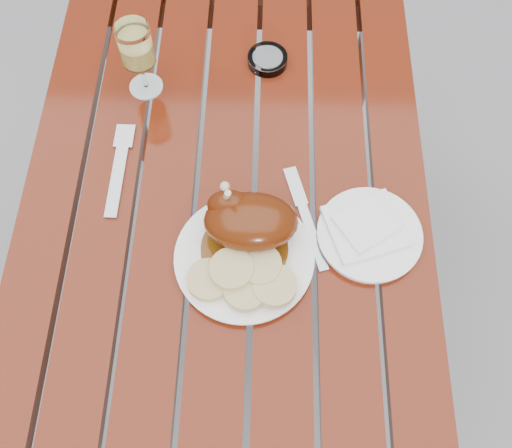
{
  "coord_description": "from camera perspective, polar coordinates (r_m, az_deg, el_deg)",
  "views": [
    {
      "loc": [
        0.08,
        -0.59,
        1.73
      ],
      "look_at": [
        0.06,
        -0.11,
        0.78
      ],
      "focal_mm": 40.0,
      "sensor_mm": 36.0,
      "label": 1
    }
  ],
  "objects": [
    {
      "name": "ashtray",
      "position": [
        1.32,
        1.16,
        16.12
      ],
      "size": [
        0.11,
        0.11,
        0.02
      ],
      "primitive_type": "cylinder",
      "rotation": [
        0.0,
        0.0,
        -0.25
      ],
      "color": "#B2B7BC",
      "rests_on": "table"
    },
    {
      "name": "dinner_plate",
      "position": [
        1.05,
        -1.18,
        -3.42
      ],
      "size": [
        0.33,
        0.33,
        0.02
      ],
      "primitive_type": "cylinder",
      "rotation": [
        0.0,
        0.0,
        -0.36
      ],
      "color": "white",
      "rests_on": "table"
    },
    {
      "name": "knife",
      "position": [
        1.09,
        5.28,
        -0.09
      ],
      "size": [
        0.07,
        0.19,
        0.01
      ],
      "primitive_type": "cube",
      "rotation": [
        0.0,
        0.0,
        0.29
      ],
      "color": "gray",
      "rests_on": "table"
    },
    {
      "name": "roast_duck",
      "position": [
        1.03,
        -0.87,
        0.34
      ],
      "size": [
        0.18,
        0.17,
        0.12
      ],
      "color": "#5B2F0A",
      "rests_on": "dinner_plate"
    },
    {
      "name": "fork",
      "position": [
        1.18,
        -13.62,
        4.93
      ],
      "size": [
        0.03,
        0.2,
        0.01
      ],
      "primitive_type": "cube",
      "rotation": [
        0.0,
        0.0,
        -0.01
      ],
      "color": "gray",
      "rests_on": "table"
    },
    {
      "name": "bread_dumplings",
      "position": [
        1.01,
        -1.21,
        -5.4
      ],
      "size": [
        0.2,
        0.12,
        0.03
      ],
      "color": "tan",
      "rests_on": "dinner_plate"
    },
    {
      "name": "table",
      "position": [
        1.48,
        -2.36,
        -3.14
      ],
      "size": [
        0.8,
        1.2,
        0.75
      ],
      "primitive_type": "cube",
      "color": "maroon",
      "rests_on": "ground"
    },
    {
      "name": "napkin",
      "position": [
        1.09,
        10.84,
        -0.26
      ],
      "size": [
        0.17,
        0.16,
        0.01
      ],
      "primitive_type": "cube",
      "rotation": [
        0.0,
        0.0,
        0.33
      ],
      "color": "white",
      "rests_on": "side_plate"
    },
    {
      "name": "wine_glass",
      "position": [
        1.24,
        -11.6,
        15.82
      ],
      "size": [
        0.09,
        0.09,
        0.17
      ],
      "primitive_type": "cylinder",
      "rotation": [
        0.0,
        0.0,
        -0.19
      ],
      "color": "#F8E770",
      "rests_on": "table"
    },
    {
      "name": "side_plate",
      "position": [
        1.1,
        11.26,
        -1.06
      ],
      "size": [
        0.23,
        0.23,
        0.02
      ],
      "primitive_type": "cylinder",
      "rotation": [
        0.0,
        0.0,
        0.14
      ],
      "color": "white",
      "rests_on": "table"
    },
    {
      "name": "ground",
      "position": [
        1.83,
        -1.93,
        -7.84
      ],
      "size": [
        60.0,
        60.0,
        0.0
      ],
      "primitive_type": "plane",
      "color": "slate",
      "rests_on": "ground"
    }
  ]
}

